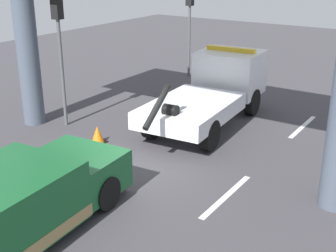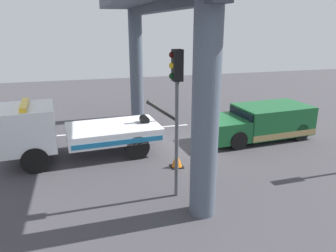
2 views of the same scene
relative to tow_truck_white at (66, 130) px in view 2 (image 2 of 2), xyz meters
The scene contains 9 objects.
ground_plane 5.11m from the tow_truck_white, behind, with size 60.00×40.00×0.10m, color #423F44.
lane_stripe_west 11.42m from the tow_truck_white, 164.60° to the right, with size 2.60×0.16×0.01m, color silver.
lane_stripe_mid 5.92m from the tow_truck_white, 148.64° to the right, with size 2.60×0.16×0.01m, color silver.
lane_stripe_east 3.41m from the tow_truck_white, 70.83° to the right, with size 2.60×0.16×0.01m, color silver.
tow_truck_white is the anchor object (origin of this frame).
towed_van_green 9.02m from the tow_truck_white, behind, with size 5.34×2.54×1.58m.
overpass_structure 6.12m from the tow_truck_white, behind, with size 3.60×12.67×6.86m.
traffic_light_far 5.79m from the tow_truck_white, 129.68° to the left, with size 0.39×0.32×4.63m.
traffic_cone_orange 4.68m from the tow_truck_white, 153.34° to the left, with size 0.48×0.48×0.57m.
Camera 2 is at (4.21, 13.05, 5.31)m, focal length 34.27 mm.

